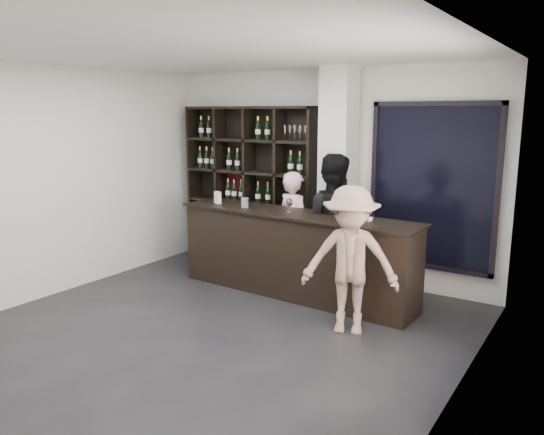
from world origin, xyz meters
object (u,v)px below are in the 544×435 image
Objects in this scene: customer at (350,261)px; taster_pink at (294,228)px; wine_shelf at (250,188)px; tasting_counter at (295,254)px; taster_black at (331,224)px.

taster_pink is at bearing 120.55° from customer.
wine_shelf is at bearing -1.48° from taster_pink.
wine_shelf reaches higher than customer.
tasting_counter is at bearing 127.57° from customer.
taster_pink is 0.85× the size of taster_black.
taster_pink reaches higher than tasting_counter.
taster_black is 1.32m from customer.
customer reaches higher than taster_pink.
wine_shelf is 1.52× the size of customer.
wine_shelf is at bearing 127.65° from customer.
taster_black is (1.59, -0.45, -0.30)m from wine_shelf.
tasting_counter is 0.56m from taster_pink.
taster_black is at bearing -15.91° from wine_shelf.
taster_black is at bearing -167.64° from taster_pink.
tasting_counter is 2.12× the size of taster_pink.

